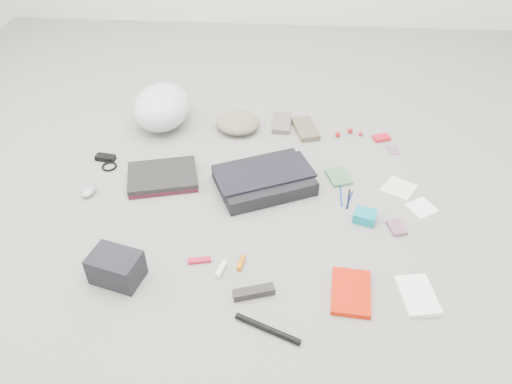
# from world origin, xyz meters

# --- Properties ---
(ground_plane) EXTENTS (4.00, 4.00, 0.00)m
(ground_plane) POSITION_xyz_m (0.00, 0.00, 0.00)
(ground_plane) COLOR slate
(messenger_bag) EXTENTS (0.49, 0.43, 0.07)m
(messenger_bag) POSITION_xyz_m (0.03, 0.10, 0.03)
(messenger_bag) COLOR black
(messenger_bag) RESTS_ON ground_plane
(bag_flap) EXTENTS (0.48, 0.35, 0.01)m
(bag_flap) POSITION_xyz_m (0.03, 0.10, 0.07)
(bag_flap) COLOR black
(bag_flap) RESTS_ON messenger_bag
(laptop_sleeve) EXTENTS (0.35, 0.30, 0.02)m
(laptop_sleeve) POSITION_xyz_m (-0.44, 0.11, 0.01)
(laptop_sleeve) COLOR #471624
(laptop_sleeve) RESTS_ON ground_plane
(laptop) EXTENTS (0.36, 0.29, 0.02)m
(laptop) POSITION_xyz_m (-0.44, 0.11, 0.03)
(laptop) COLOR black
(laptop) RESTS_ON laptop_sleeve
(bike_helmet) EXTENTS (0.32, 0.38, 0.22)m
(bike_helmet) POSITION_xyz_m (-0.53, 0.58, 0.11)
(bike_helmet) COLOR silver
(bike_helmet) RESTS_ON ground_plane
(beanie) EXTENTS (0.28, 0.28, 0.08)m
(beanie) POSITION_xyz_m (-0.13, 0.57, 0.04)
(beanie) COLOR gray
(beanie) RESTS_ON ground_plane
(mitten_left) EXTENTS (0.10, 0.19, 0.03)m
(mitten_left) POSITION_xyz_m (0.10, 0.62, 0.01)
(mitten_left) COLOR #6E615C
(mitten_left) RESTS_ON ground_plane
(mitten_right) EXTENTS (0.15, 0.22, 0.03)m
(mitten_right) POSITION_xyz_m (0.22, 0.57, 0.02)
(mitten_right) COLOR brown
(mitten_right) RESTS_ON ground_plane
(power_brick) EXTENTS (0.10, 0.06, 0.03)m
(power_brick) POSITION_xyz_m (-0.75, 0.25, 0.01)
(power_brick) COLOR black
(power_brick) RESTS_ON ground_plane
(cable_coil) EXTENTS (0.08, 0.08, 0.01)m
(cable_coil) POSITION_xyz_m (-0.72, 0.19, 0.01)
(cable_coil) COLOR black
(cable_coil) RESTS_ON ground_plane
(mouse) EXTENTS (0.07, 0.10, 0.03)m
(mouse) POSITION_xyz_m (-0.75, -0.00, 0.02)
(mouse) COLOR #999AA3
(mouse) RESTS_ON ground_plane
(camera_bag) EXTENTS (0.21, 0.17, 0.12)m
(camera_bag) POSITION_xyz_m (-0.48, -0.47, 0.06)
(camera_bag) COLOR black
(camera_bag) RESTS_ON ground_plane
(multitool) EXTENTS (0.09, 0.04, 0.01)m
(multitool) POSITION_xyz_m (-0.19, -0.37, 0.01)
(multitool) COLOR #A41427
(multitool) RESTS_ON ground_plane
(toiletry_tube_white) EXTENTS (0.04, 0.08, 0.02)m
(toiletry_tube_white) POSITION_xyz_m (-0.10, -0.41, 0.01)
(toiletry_tube_white) COLOR white
(toiletry_tube_white) RESTS_ON ground_plane
(toiletry_tube_orange) EXTENTS (0.03, 0.07, 0.02)m
(toiletry_tube_orange) POSITION_xyz_m (-0.03, -0.37, 0.01)
(toiletry_tube_orange) COLOR #C3610C
(toiletry_tube_orange) RESTS_ON ground_plane
(u_lock) EXTENTS (0.15, 0.08, 0.03)m
(u_lock) POSITION_xyz_m (0.03, -0.52, 0.02)
(u_lock) COLOR black
(u_lock) RESTS_ON ground_plane
(bike_pump) EXTENTS (0.23, 0.11, 0.02)m
(bike_pump) POSITION_xyz_m (0.08, -0.66, 0.01)
(bike_pump) COLOR black
(bike_pump) RESTS_ON ground_plane
(book_red) EXTENTS (0.16, 0.22, 0.02)m
(book_red) POSITION_xyz_m (0.38, -0.49, 0.01)
(book_red) COLOR red
(book_red) RESTS_ON ground_plane
(book_white) EXTENTS (0.15, 0.20, 0.02)m
(book_white) POSITION_xyz_m (0.62, -0.49, 0.01)
(book_white) COLOR white
(book_white) RESTS_ON ground_plane
(notepad) EXTENTS (0.13, 0.15, 0.01)m
(notepad) POSITION_xyz_m (0.37, 0.18, 0.01)
(notepad) COLOR #3F7049
(notepad) RESTS_ON ground_plane
(pen_blue) EXTENTS (0.01, 0.14, 0.01)m
(pen_blue) POSITION_xyz_m (0.38, 0.05, 0.00)
(pen_blue) COLOR navy
(pen_blue) RESTS_ON ground_plane
(pen_black) EXTENTS (0.03, 0.13, 0.01)m
(pen_black) POSITION_xyz_m (0.41, 0.04, 0.00)
(pen_black) COLOR black
(pen_black) RESTS_ON ground_plane
(pen_navy) EXTENTS (0.04, 0.12, 0.01)m
(pen_navy) POSITION_xyz_m (0.41, 0.03, 0.00)
(pen_navy) COLOR navy
(pen_navy) RESTS_ON ground_plane
(accordion_wallet) EXTENTS (0.11, 0.10, 0.05)m
(accordion_wallet) POSITION_xyz_m (0.46, -0.09, 0.02)
(accordion_wallet) COLOR #0C90A9
(accordion_wallet) RESTS_ON ground_plane
(card_deck) EXTENTS (0.08, 0.10, 0.02)m
(card_deck) POSITION_xyz_m (0.59, -0.14, 0.01)
(card_deck) COLOR #8A5A6F
(card_deck) RESTS_ON ground_plane
(napkin_top) EXTENTS (0.18, 0.18, 0.01)m
(napkin_top) POSITION_xyz_m (0.64, 0.13, 0.00)
(napkin_top) COLOR silver
(napkin_top) RESTS_ON ground_plane
(napkin_bottom) EXTENTS (0.15, 0.15, 0.01)m
(napkin_bottom) POSITION_xyz_m (0.72, -0.00, 0.00)
(napkin_bottom) COLOR white
(napkin_bottom) RESTS_ON ground_plane
(lollipop_a) EXTENTS (0.03, 0.03, 0.03)m
(lollipop_a) POSITION_xyz_m (0.39, 0.53, 0.01)
(lollipop_a) COLOR #AD170C
(lollipop_a) RESTS_ON ground_plane
(lollipop_b) EXTENTS (0.03, 0.03, 0.03)m
(lollipop_b) POSITION_xyz_m (0.45, 0.57, 0.01)
(lollipop_b) COLOR #A90E17
(lollipop_b) RESTS_ON ground_plane
(lollipop_c) EXTENTS (0.03, 0.03, 0.02)m
(lollipop_c) POSITION_xyz_m (0.51, 0.55, 0.01)
(lollipop_c) COLOR red
(lollipop_c) RESTS_ON ground_plane
(altoids_tin) EXTENTS (0.10, 0.08, 0.02)m
(altoids_tin) POSITION_xyz_m (0.61, 0.52, 0.01)
(altoids_tin) COLOR red
(altoids_tin) RESTS_ON ground_plane
(stamp_sheet) EXTENTS (0.07, 0.08, 0.00)m
(stamp_sheet) POSITION_xyz_m (0.66, 0.42, 0.00)
(stamp_sheet) COLOR slate
(stamp_sheet) RESTS_ON ground_plane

